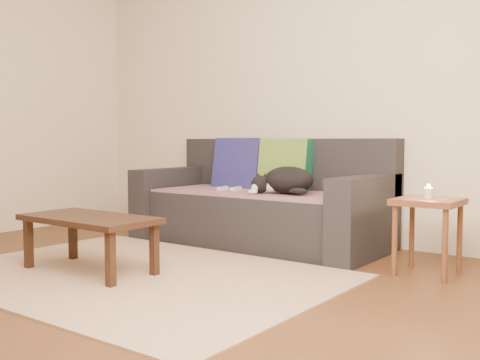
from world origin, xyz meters
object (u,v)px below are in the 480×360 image
object	(u,v)px
sofa	(262,206)
cat	(286,181)
wii_remote_b	(223,188)
coffee_table	(89,223)
wii_remote_a	(236,189)
side_table	(428,212)

from	to	relation	value
sofa	cat	bearing A→B (deg)	-23.84
wii_remote_b	coffee_table	size ratio (longest dim) A/B	0.16
cat	coffee_table	world-z (taller)	cat
wii_remote_a	coffee_table	world-z (taller)	wii_remote_a
sofa	wii_remote_a	xyz separation A→B (m)	(-0.17, -0.14, 0.15)
coffee_table	wii_remote_a	bearing A→B (deg)	85.01
wii_remote_a	coffee_table	xyz separation A→B (m)	(-0.12, -1.40, -0.13)
coffee_table	cat	bearing A→B (deg)	66.43
wii_remote_b	coffee_table	world-z (taller)	wii_remote_b
sofa	wii_remote_b	distance (m)	0.36
sofa	side_table	xyz separation A→B (m)	(1.47, -0.29, 0.09)
wii_remote_b	side_table	world-z (taller)	side_table
cat	wii_remote_a	bearing A→B (deg)	-177.67
cat	wii_remote_b	world-z (taller)	cat
wii_remote_b	cat	bearing A→B (deg)	-98.46
wii_remote_b	coffee_table	bearing A→B (deg)	167.35
wii_remote_a	cat	bearing A→B (deg)	-102.37
sofa	cat	distance (m)	0.42
side_table	wii_remote_b	bearing A→B (deg)	176.41
side_table	coffee_table	bearing A→B (deg)	-144.52
cat	side_table	size ratio (longest dim) A/B	1.02
coffee_table	sofa	bearing A→B (deg)	79.37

